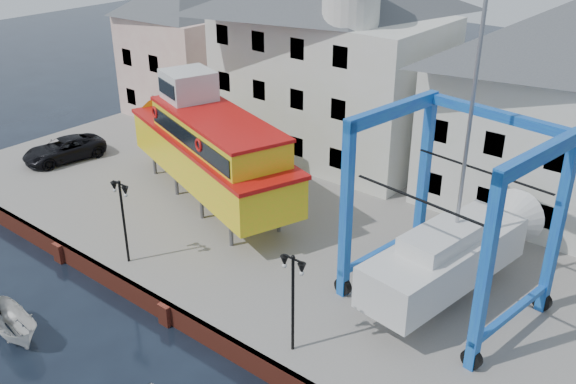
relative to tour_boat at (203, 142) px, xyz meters
The scene contains 12 objects.
ground 11.41m from the tour_boat, 53.47° to the right, with size 140.00×140.00×0.00m, color black.
hardstanding 7.75m from the tour_boat, 21.62° to the left, with size 44.00×22.00×1.00m, color slate.
quay_wall 11.15m from the tour_boat, 53.13° to the right, with size 44.00×0.47×1.00m.
building_pink 15.19m from the tour_boat, 140.94° to the left, with size 8.00×7.00×10.30m.
building_white_main 10.45m from the tour_boat, 81.78° to the left, with size 14.00×8.30×14.00m.
building_white_right 18.70m from the tour_boat, 34.45° to the left, with size 12.00×8.00×11.20m.
lamp_post_left 7.66m from the tour_boat, 72.52° to the right, with size 1.12×0.32×4.20m.
lamp_post_right 14.30m from the tour_boat, 30.70° to the right, with size 1.12×0.32×4.20m.
tour_boat is the anchor object (origin of this frame).
travel_lift 15.35m from the tour_boat, ahead, with size 7.89×10.48×15.45m.
van 11.33m from the tour_boat, 168.90° to the right, with size 2.37×5.13×1.43m, color black.
motorboat_a 13.94m from the tour_boat, 80.96° to the right, with size 1.37×3.64×1.41m, color silver.
Camera 1 is at (18.28, -14.02, 17.16)m, focal length 40.00 mm.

